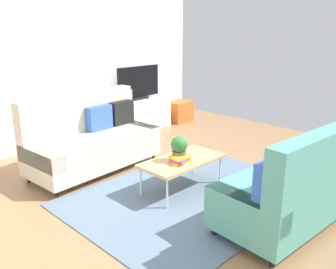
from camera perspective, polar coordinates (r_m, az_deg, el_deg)
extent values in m
plane|color=#936B47|center=(4.68, 0.24, -9.15)|extent=(7.68, 7.68, 0.00)
cube|color=white|center=(6.51, -17.94, 10.77)|extent=(6.40, 0.12, 2.90)
cube|color=slate|center=(4.62, 3.59, -9.46)|extent=(2.90, 2.20, 0.01)
cube|color=beige|center=(5.38, -11.41, -2.28)|extent=(1.95, 0.96, 0.44)
cube|color=beige|center=(5.49, -13.77, 3.40)|extent=(1.91, 0.32, 0.56)
cube|color=beige|center=(5.87, -4.94, 0.76)|extent=(0.25, 0.85, 0.22)
cube|color=beige|center=(4.90, -19.32, -3.46)|extent=(0.25, 0.85, 0.22)
cylinder|color=black|center=(5.77, -2.34, -3.44)|extent=(0.05, 0.05, 0.10)
cylinder|color=black|center=(4.76, -16.99, -8.80)|extent=(0.05, 0.05, 0.10)
cylinder|color=black|center=(6.23, -6.90, -1.99)|extent=(0.05, 0.05, 0.10)
cylinder|color=black|center=(5.31, -20.98, -6.47)|extent=(0.05, 0.05, 0.10)
cube|color=black|center=(5.78, -7.26, 3.40)|extent=(0.41, 0.17, 0.36)
cube|color=#3359B2|center=(5.50, -10.74, 2.54)|extent=(0.41, 0.17, 0.36)
cube|color=teal|center=(4.19, 18.97, -8.54)|extent=(1.95, 0.96, 0.44)
cube|color=teal|center=(3.88, 23.74, -3.16)|extent=(1.91, 0.33, 0.56)
cube|color=teal|center=(3.49, 11.98, -11.24)|extent=(0.26, 0.85, 0.22)
cube|color=teal|center=(4.87, 24.15, -4.17)|extent=(0.26, 0.85, 0.22)
cylinder|color=black|center=(3.85, 7.27, -14.66)|extent=(0.05, 0.05, 0.10)
cylinder|color=black|center=(5.15, 20.32, -7.12)|extent=(0.05, 0.05, 0.10)
cylinder|color=black|center=(3.52, 16.03, -18.60)|extent=(0.05, 0.05, 0.10)
cube|color=#3359B2|center=(3.44, 15.96, -6.68)|extent=(0.41, 0.17, 0.36)
cube|color=tan|center=(4.62, 2.22, -4.12)|extent=(1.10, 0.56, 0.04)
cylinder|color=silver|center=(4.53, -4.30, -7.46)|extent=(0.02, 0.02, 0.38)
cylinder|color=silver|center=(5.19, 4.07, -4.22)|extent=(0.02, 0.02, 0.38)
cylinder|color=silver|center=(4.23, -0.14, -9.30)|extent=(0.02, 0.02, 0.38)
cylinder|color=silver|center=(4.92, 8.14, -5.55)|extent=(0.02, 0.02, 0.38)
cube|color=silver|center=(7.32, -4.63, 3.13)|extent=(1.40, 0.44, 0.64)
cube|color=black|center=(7.23, -4.59, 5.72)|extent=(0.36, 0.20, 0.04)
cube|color=black|center=(7.18, -4.65, 8.23)|extent=(1.00, 0.05, 0.60)
cube|color=orange|center=(8.01, 1.83, 3.66)|extent=(0.52, 0.40, 0.44)
cylinder|color=brown|center=(4.54, 1.76, -3.36)|extent=(0.18, 0.18, 0.13)
sphere|color=#2D7233|center=(4.49, 1.77, -1.57)|extent=(0.21, 0.21, 0.21)
cube|color=gold|center=(4.50, 1.90, -4.25)|extent=(0.27, 0.22, 0.03)
cube|color=purple|center=(4.49, 1.91, -3.88)|extent=(0.28, 0.24, 0.04)
cube|color=gold|center=(4.48, 1.91, -3.50)|extent=(0.26, 0.21, 0.03)
cylinder|color=#33B29E|center=(6.92, -8.64, 5.66)|extent=(0.12, 0.12, 0.18)
cylinder|color=#33B29E|center=(7.02, -7.48, 5.84)|extent=(0.13, 0.13, 0.17)
cylinder|color=silver|center=(7.06, -5.81, 6.19)|extent=(0.04, 0.04, 0.22)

